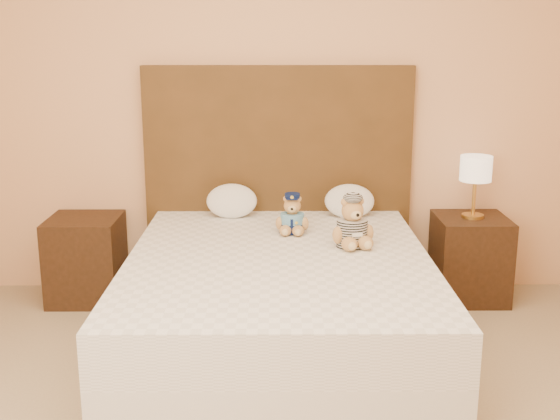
% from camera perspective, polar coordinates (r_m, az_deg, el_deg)
% --- Properties ---
extents(room_walls, '(4.04, 4.52, 2.72)m').
position_cam_1_polar(room_walls, '(2.81, -0.03, 16.43)').
color(room_walls, '#E6AD7D').
rests_on(room_walls, ground).
extents(bed, '(1.60, 2.00, 0.55)m').
position_cam_1_polar(bed, '(3.82, -0.10, -7.69)').
color(bed, white).
rests_on(bed, ground).
extents(headboard, '(1.75, 0.08, 1.50)m').
position_cam_1_polar(headboard, '(4.65, -0.16, 2.41)').
color(headboard, '#513418').
rests_on(headboard, ground).
extents(nightstand_left, '(0.45, 0.45, 0.55)m').
position_cam_1_polar(nightstand_left, '(4.74, -15.48, -3.85)').
color(nightstand_left, '#361E11').
rests_on(nightstand_left, ground).
extents(nightstand_right, '(0.45, 0.45, 0.55)m').
position_cam_1_polar(nightstand_right, '(4.74, 15.17, -3.80)').
color(nightstand_right, '#361E11').
rests_on(nightstand_right, ground).
extents(lamp, '(0.20, 0.20, 0.40)m').
position_cam_1_polar(lamp, '(4.61, 15.62, 3.01)').
color(lamp, gold).
rests_on(lamp, nightstand_right).
extents(teddy_police, '(0.22, 0.21, 0.24)m').
position_cam_1_polar(teddy_police, '(4.12, 1.00, -0.29)').
color(teddy_police, '#AA7542').
rests_on(teddy_police, bed).
extents(teddy_prisoner, '(0.31, 0.30, 0.28)m').
position_cam_1_polar(teddy_prisoner, '(3.88, 5.90, -0.95)').
color(teddy_prisoner, '#AA7542').
rests_on(teddy_prisoner, bed).
extents(pillow_left, '(0.32, 0.21, 0.23)m').
position_cam_1_polar(pillow_left, '(4.50, -3.95, 0.87)').
color(pillow_left, white).
rests_on(pillow_left, bed).
extents(pillow_right, '(0.32, 0.21, 0.23)m').
position_cam_1_polar(pillow_right, '(4.52, 5.67, 0.86)').
color(pillow_right, white).
rests_on(pillow_right, bed).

